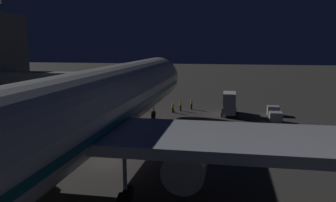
# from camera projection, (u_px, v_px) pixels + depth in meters

# --- Properties ---
(ground_plane) EXTENTS (320.00, 320.00, 0.00)m
(ground_plane) POSITION_uv_depth(u_px,v_px,m) (109.00, 162.00, 32.35)
(ground_plane) COLOR #383533
(airliner_at_gate) EXTENTS (50.91, 70.30, 19.65)m
(airliner_at_gate) POSITION_uv_depth(u_px,v_px,m) (61.00, 124.00, 22.92)
(airliner_at_gate) COLOR silver
(airliner_at_gate) RESTS_ON ground_plane
(jet_bridge) EXTENTS (25.70, 3.40, 7.32)m
(jet_bridge) POSITION_uv_depth(u_px,v_px,m) (52.00, 81.00, 48.19)
(jet_bridge) COLOR #9E9E99
(jet_bridge) RESTS_ON ground_plane
(cargo_truck_aft) EXTENTS (2.36, 5.57, 3.56)m
(cargo_truck_aft) POSITION_uv_depth(u_px,v_px,m) (229.00, 103.00, 53.74)
(cargo_truck_aft) COLOR silver
(cargo_truck_aft) RESTS_ON ground_plane
(baggage_container_near_belt) EXTENTS (1.78, 1.63, 1.43)m
(baggage_container_near_belt) POSITION_uv_depth(u_px,v_px,m) (273.00, 111.00, 53.54)
(baggage_container_near_belt) COLOR #B7BABF
(baggage_container_near_belt) RESTS_ON ground_plane
(baggage_container_far_row) EXTENTS (1.74, 1.86, 1.42)m
(baggage_container_far_row) POSITION_uv_depth(u_px,v_px,m) (276.00, 117.00, 48.89)
(baggage_container_far_row) COLOR #B7BABF
(baggage_container_far_row) RESTS_ON ground_plane
(ground_crew_near_nose_gear) EXTENTS (0.40, 0.40, 1.79)m
(ground_crew_near_nose_gear) POSITION_uv_depth(u_px,v_px,m) (181.00, 105.00, 56.79)
(ground_crew_near_nose_gear) COLOR black
(ground_crew_near_nose_gear) RESTS_ON ground_plane
(ground_crew_by_belt_loader) EXTENTS (0.40, 0.40, 1.81)m
(ground_crew_by_belt_loader) POSITION_uv_depth(u_px,v_px,m) (192.00, 104.00, 58.20)
(ground_crew_by_belt_loader) COLOR black
(ground_crew_by_belt_loader) RESTS_ON ground_plane
(ground_crew_marshaller_fwd) EXTENTS (0.40, 0.40, 1.67)m
(ground_crew_marshaller_fwd) POSITION_uv_depth(u_px,v_px,m) (173.00, 107.00, 55.35)
(ground_crew_marshaller_fwd) COLOR black
(ground_crew_marshaller_fwd) RESTS_ON ground_plane
(traffic_cone_nose_port) EXTENTS (0.36, 0.36, 0.55)m
(traffic_cone_nose_port) POSITION_uv_depth(u_px,v_px,m) (174.00, 111.00, 55.89)
(traffic_cone_nose_port) COLOR orange
(traffic_cone_nose_port) RESTS_ON ground_plane
(traffic_cone_nose_starboard) EXTENTS (0.36, 0.36, 0.55)m
(traffic_cone_nose_starboard) POSITION_uv_depth(u_px,v_px,m) (148.00, 110.00, 56.67)
(traffic_cone_nose_starboard) COLOR orange
(traffic_cone_nose_starboard) RESTS_ON ground_plane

